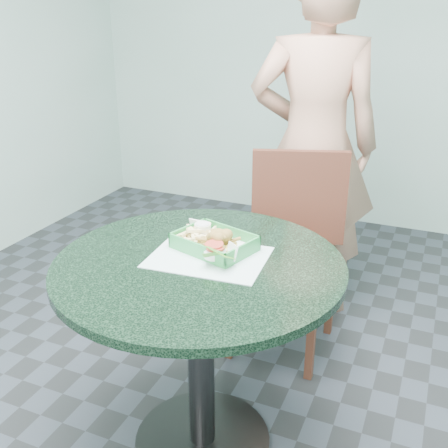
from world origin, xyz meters
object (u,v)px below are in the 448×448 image
at_px(crab_sandwich, 221,244).
at_px(sauce_ramekin, 197,234).
at_px(cafe_table, 200,311).
at_px(dining_chair, 290,239).
at_px(diner_person, 316,114).
at_px(food_basket, 214,250).

relative_size(crab_sandwich, sauce_ramekin, 2.10).
bearing_deg(cafe_table, dining_chair, 84.07).
bearing_deg(dining_chair, sauce_ramekin, -121.08).
bearing_deg(sauce_ramekin, diner_person, 81.65).
xyz_separation_m(dining_chair, diner_person, (-0.00, 0.36, 0.52)).
xyz_separation_m(crab_sandwich, sauce_ramekin, (-0.11, 0.04, 0.00)).
xyz_separation_m(diner_person, sauce_ramekin, (-0.15, -1.03, -0.26)).
relative_size(cafe_table, crab_sandwich, 7.74).
bearing_deg(cafe_table, sauce_ramekin, 118.46).
height_order(dining_chair, sauce_ramekin, dining_chair).
relative_size(diner_person, sauce_ramekin, 35.87).
distance_m(cafe_table, dining_chair, 0.81).
height_order(dining_chair, diner_person, diner_person).
bearing_deg(diner_person, crab_sandwich, 72.92).
height_order(crab_sandwich, sauce_ramekin, crab_sandwich).
xyz_separation_m(cafe_table, food_basket, (0.01, 0.10, 0.19)).
bearing_deg(diner_person, dining_chair, 75.49).
relative_size(diner_person, food_basket, 8.26).
bearing_deg(food_basket, dining_chair, 84.10).
relative_size(dining_chair, sauce_ramekin, 15.77).
distance_m(cafe_table, sauce_ramekin, 0.26).
xyz_separation_m(cafe_table, diner_person, (0.08, 1.16, 0.48)).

